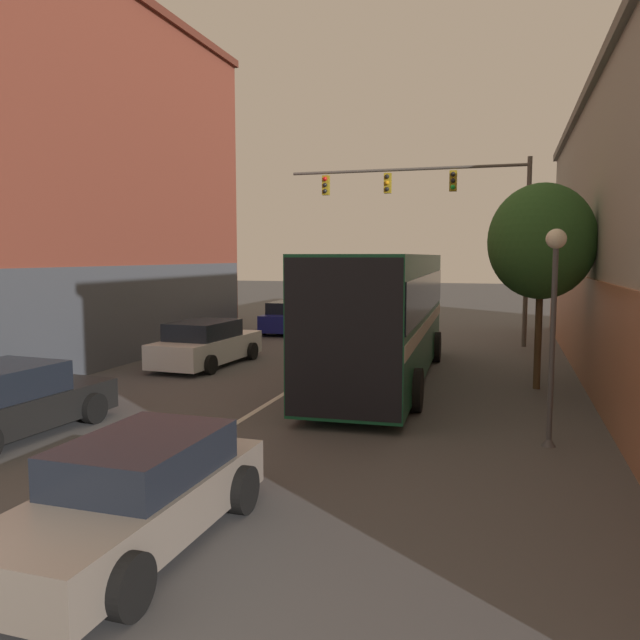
% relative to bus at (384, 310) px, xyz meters
% --- Properties ---
extents(lane_center_line, '(0.14, 38.07, 0.01)m').
position_rel_bus_xyz_m(lane_center_line, '(-2.10, -0.92, -1.98)').
color(lane_center_line, silver).
rests_on(lane_center_line, ground_plane).
extents(building_left_brick, '(7.93, 19.69, 12.15)m').
position_rel_bus_xyz_m(building_left_brick, '(-12.38, -0.65, 4.20)').
color(building_left_brick, brown).
rests_on(building_left_brick, ground_plane).
extents(bus, '(3.11, 11.30, 3.54)m').
position_rel_bus_xyz_m(bus, '(0.00, 0.00, 0.00)').
color(bus, '#145133').
rests_on(bus, ground_plane).
extents(hatchback_foreground, '(1.95, 4.24, 1.29)m').
position_rel_bus_xyz_m(hatchback_foreground, '(-0.94, -10.89, -1.36)').
color(hatchback_foreground, slate).
rests_on(hatchback_foreground, ground_plane).
extents(parked_car_left_near, '(2.11, 4.33, 1.43)m').
position_rel_bus_xyz_m(parked_car_left_near, '(-6.25, 9.82, -1.30)').
color(parked_car_left_near, navy).
rests_on(parked_car_left_near, ground_plane).
extents(parked_car_left_mid, '(2.42, 4.46, 1.41)m').
position_rel_bus_xyz_m(parked_car_left_mid, '(-6.04, -7.65, -1.32)').
color(parked_car_left_mid, black).
rests_on(parked_car_left_mid, ground_plane).
extents(parked_car_left_far, '(2.20, 4.64, 1.45)m').
position_rel_bus_xyz_m(parked_car_left_far, '(-5.93, 0.73, -1.30)').
color(parked_car_left_far, silver).
rests_on(parked_car_left_far, ground_plane).
extents(parked_car_left_distant, '(2.28, 3.98, 1.48)m').
position_rel_bus_xyz_m(parked_car_left_distant, '(-6.04, 17.18, -1.30)').
color(parked_car_left_distant, '#285633').
rests_on(parked_car_left_distant, ground_plane).
extents(traffic_signal_gantry, '(9.56, 0.36, 7.27)m').
position_rel_bus_xyz_m(traffic_signal_gantry, '(0.89, 8.10, 3.45)').
color(traffic_signal_gantry, '#514C47').
rests_on(traffic_signal_gantry, ground_plane).
extents(street_lamp, '(0.36, 0.36, 3.99)m').
position_rel_bus_xyz_m(street_lamp, '(4.11, -5.25, 0.58)').
color(street_lamp, '#47474C').
rests_on(street_lamp, ground_plane).
extents(street_tree_near, '(2.73, 2.46, 5.39)m').
position_rel_bus_xyz_m(street_tree_near, '(4.11, 0.01, 1.89)').
color(street_tree_near, '#4C3823').
rests_on(street_tree_near, ground_plane).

